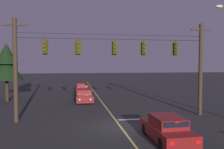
{
  "coord_description": "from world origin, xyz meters",
  "views": [
    {
      "loc": [
        -3.14,
        -15.06,
        4.26
      ],
      "look_at": [
        0.0,
        3.57,
        3.37
      ],
      "focal_mm": 37.19,
      "sensor_mm": 36.0,
      "label": 1
    }
  ],
  "objects_px": {
    "traffic_light_centre": "(115,48)",
    "car_oncoming_trailing": "(82,88)",
    "traffic_light_left_inner": "(78,47)",
    "traffic_light_leftmost": "(45,47)",
    "car_waiting_near_lane": "(167,129)",
    "car_oncoming_lead": "(84,96)",
    "traffic_light_rightmost": "(176,48)",
    "tree_verge_near": "(7,64)",
    "traffic_light_right_inner": "(144,48)"
  },
  "relations": [
    {
      "from": "traffic_light_centre",
      "to": "car_oncoming_trailing",
      "type": "relative_size",
      "value": 0.28
    },
    {
      "from": "traffic_light_centre",
      "to": "car_oncoming_trailing",
      "type": "xyz_separation_m",
      "value": [
        -1.87,
        16.55,
        -4.83
      ]
    },
    {
      "from": "traffic_light_left_inner",
      "to": "car_oncoming_trailing",
      "type": "bearing_deg",
      "value": 86.78
    },
    {
      "from": "traffic_light_leftmost",
      "to": "traffic_light_centre",
      "type": "bearing_deg",
      "value": 0.0
    },
    {
      "from": "car_waiting_near_lane",
      "to": "car_oncoming_lead",
      "type": "relative_size",
      "value": 0.98
    },
    {
      "from": "traffic_light_rightmost",
      "to": "car_oncoming_trailing",
      "type": "height_order",
      "value": "traffic_light_rightmost"
    },
    {
      "from": "traffic_light_centre",
      "to": "traffic_light_rightmost",
      "type": "relative_size",
      "value": 1.0
    },
    {
      "from": "car_oncoming_trailing",
      "to": "car_waiting_near_lane",
      "type": "bearing_deg",
      "value": -80.37
    },
    {
      "from": "traffic_light_left_inner",
      "to": "car_oncoming_trailing",
      "type": "xyz_separation_m",
      "value": [
        0.93,
        16.55,
        -4.83
      ]
    },
    {
      "from": "traffic_light_rightmost",
      "to": "car_oncoming_trailing",
      "type": "distance_m",
      "value": 18.56
    },
    {
      "from": "car_oncoming_lead",
      "to": "tree_verge_near",
      "type": "bearing_deg",
      "value": 168.45
    },
    {
      "from": "car_oncoming_lead",
      "to": "tree_verge_near",
      "type": "height_order",
      "value": "tree_verge_near"
    },
    {
      "from": "traffic_light_leftmost",
      "to": "traffic_light_left_inner",
      "type": "distance_m",
      "value": 2.41
    },
    {
      "from": "traffic_light_right_inner",
      "to": "traffic_light_rightmost",
      "type": "bearing_deg",
      "value": 0.0
    },
    {
      "from": "traffic_light_leftmost",
      "to": "tree_verge_near",
      "type": "bearing_deg",
      "value": 117.92
    },
    {
      "from": "traffic_light_leftmost",
      "to": "car_oncoming_lead",
      "type": "bearing_deg",
      "value": 68.84
    },
    {
      "from": "traffic_light_centre",
      "to": "traffic_light_rightmost",
      "type": "distance_m",
      "value": 5.0
    },
    {
      "from": "traffic_light_leftmost",
      "to": "traffic_light_left_inner",
      "type": "relative_size",
      "value": 1.0
    },
    {
      "from": "traffic_light_centre",
      "to": "car_oncoming_lead",
      "type": "relative_size",
      "value": 0.28
    },
    {
      "from": "traffic_light_leftmost",
      "to": "car_oncoming_trailing",
      "type": "relative_size",
      "value": 0.28
    },
    {
      "from": "traffic_light_centre",
      "to": "car_waiting_near_lane",
      "type": "height_order",
      "value": "traffic_light_centre"
    },
    {
      "from": "traffic_light_centre",
      "to": "traffic_light_leftmost",
      "type": "bearing_deg",
      "value": 180.0
    },
    {
      "from": "traffic_light_left_inner",
      "to": "car_oncoming_lead",
      "type": "bearing_deg",
      "value": 84.39
    },
    {
      "from": "traffic_light_rightmost",
      "to": "traffic_light_leftmost",
      "type": "bearing_deg",
      "value": 180.0
    },
    {
      "from": "traffic_light_rightmost",
      "to": "tree_verge_near",
      "type": "xyz_separation_m",
      "value": [
        -15.57,
        10.1,
        -1.21
      ]
    },
    {
      "from": "traffic_light_leftmost",
      "to": "traffic_light_centre",
      "type": "xyz_separation_m",
      "value": [
        5.21,
        0.0,
        0.0
      ]
    },
    {
      "from": "traffic_light_rightmost",
      "to": "car_waiting_near_lane",
      "type": "xyz_separation_m",
      "value": [
        -3.1,
        -5.66,
        -4.83
      ]
    },
    {
      "from": "tree_verge_near",
      "to": "traffic_light_leftmost",
      "type": "bearing_deg",
      "value": -62.08
    },
    {
      "from": "car_oncoming_trailing",
      "to": "tree_verge_near",
      "type": "distance_m",
      "value": 11.41
    },
    {
      "from": "traffic_light_centre",
      "to": "car_oncoming_trailing",
      "type": "distance_m",
      "value": 17.34
    },
    {
      "from": "traffic_light_rightmost",
      "to": "car_waiting_near_lane",
      "type": "height_order",
      "value": "traffic_light_rightmost"
    },
    {
      "from": "traffic_light_right_inner",
      "to": "tree_verge_near",
      "type": "distance_m",
      "value": 16.43
    },
    {
      "from": "traffic_light_right_inner",
      "to": "car_oncoming_trailing",
      "type": "xyz_separation_m",
      "value": [
        -4.2,
        16.55,
        -4.83
      ]
    },
    {
      "from": "traffic_light_centre",
      "to": "car_oncoming_trailing",
      "type": "height_order",
      "value": "traffic_light_centre"
    },
    {
      "from": "car_waiting_near_lane",
      "to": "car_oncoming_lead",
      "type": "height_order",
      "value": "same"
    },
    {
      "from": "car_oncoming_trailing",
      "to": "car_oncoming_lead",
      "type": "bearing_deg",
      "value": -90.77
    },
    {
      "from": "traffic_light_left_inner",
      "to": "traffic_light_rightmost",
      "type": "height_order",
      "value": "same"
    },
    {
      "from": "traffic_light_centre",
      "to": "car_oncoming_lead",
      "type": "height_order",
      "value": "traffic_light_centre"
    },
    {
      "from": "traffic_light_right_inner",
      "to": "tree_verge_near",
      "type": "relative_size",
      "value": 0.19
    },
    {
      "from": "car_waiting_near_lane",
      "to": "tree_verge_near",
      "type": "distance_m",
      "value": 20.42
    },
    {
      "from": "car_oncoming_trailing",
      "to": "traffic_light_rightmost",
      "type": "bearing_deg",
      "value": -67.45
    },
    {
      "from": "traffic_light_left_inner",
      "to": "traffic_light_centre",
      "type": "xyz_separation_m",
      "value": [
        2.8,
        0.0,
        0.0
      ]
    },
    {
      "from": "traffic_light_leftmost",
      "to": "traffic_light_left_inner",
      "type": "bearing_deg",
      "value": 0.0
    },
    {
      "from": "traffic_light_leftmost",
      "to": "traffic_light_right_inner",
      "type": "distance_m",
      "value": 7.54
    },
    {
      "from": "traffic_light_left_inner",
      "to": "traffic_light_right_inner",
      "type": "height_order",
      "value": "same"
    },
    {
      "from": "car_oncoming_trailing",
      "to": "traffic_light_centre",
      "type": "bearing_deg",
      "value": -83.56
    },
    {
      "from": "car_oncoming_lead",
      "to": "traffic_light_right_inner",
      "type": "bearing_deg",
      "value": -62.69
    },
    {
      "from": "traffic_light_centre",
      "to": "traffic_light_rightmost",
      "type": "bearing_deg",
      "value": 0.0
    },
    {
      "from": "traffic_light_left_inner",
      "to": "traffic_light_leftmost",
      "type": "bearing_deg",
      "value": 180.0
    },
    {
      "from": "traffic_light_right_inner",
      "to": "car_waiting_near_lane",
      "type": "distance_m",
      "value": 7.45
    }
  ]
}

